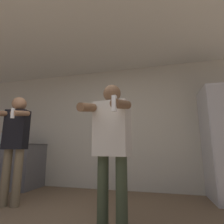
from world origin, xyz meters
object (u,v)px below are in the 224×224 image
Objects in this scene: bottle_brown_liquor at (27,139)px; bottle_red_label at (7,139)px; bottle_short_whiskey at (1,140)px; bottle_dark_rum at (11,139)px; person_woman_foreground at (112,140)px; person_man_side at (15,139)px; bottle_amber_bourbon at (16,139)px.

bottle_brown_liquor is 0.53m from bottle_red_label.
bottle_dark_rum is at bearing 0.00° from bottle_short_whiskey.
person_woman_foreground is (2.77, -1.46, -0.10)m from bottle_red_label.
bottle_brown_liquor is 1.11m from person_man_side.
bottle_amber_bourbon is 0.16× the size of person_man_side.
bottle_red_label is (-0.24, 0.00, -0.00)m from bottle_amber_bourbon.
person_woman_foreground is at bearing -27.75° from bottle_red_label.
person_woman_foreground is 0.93× the size of person_man_side.
bottle_short_whiskey is 0.18× the size of person_woman_foreground.
person_woman_foreground is at bearing -16.89° from person_man_side.
person_man_side is (1.27, -0.95, -0.04)m from bottle_short_whiskey.
bottle_brown_liquor is 1.00× the size of bottle_red_label.
bottle_red_label is at bearing 180.00° from bottle_amber_bourbon.
bottle_amber_bourbon is 1.28m from person_man_side.
bottle_short_whiskey is 1.58m from person_man_side.
bottle_amber_bourbon is at bearing 180.00° from bottle_brown_liquor.
bottle_brown_liquor is at bearing 0.00° from bottle_amber_bourbon.
person_man_side reaches higher than bottle_amber_bourbon.
bottle_amber_bourbon is at bearing 150.01° from person_woman_foreground.
bottle_dark_rum is 0.19× the size of person_woman_foreground.
person_man_side is at bearing -48.00° from bottle_amber_bourbon.
bottle_brown_liquor and bottle_red_label have the same top height.
bottle_red_label is 0.17m from bottle_short_whiskey.
bottle_brown_liquor is 0.18× the size of person_woman_foreground.
bottle_short_whiskey is 0.17× the size of person_man_side.
bottle_dark_rum is 1.02× the size of bottle_short_whiskey.
bottle_dark_rum is 1.37m from person_man_side.
person_woman_foreground reaches higher than bottle_brown_liquor.
bottle_amber_bourbon is 0.14m from bottle_dark_rum.
bottle_red_label is 0.17× the size of person_man_side.
bottle_dark_rum reaches higher than bottle_red_label.
bottle_dark_rum is 0.27m from bottle_short_whiskey.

